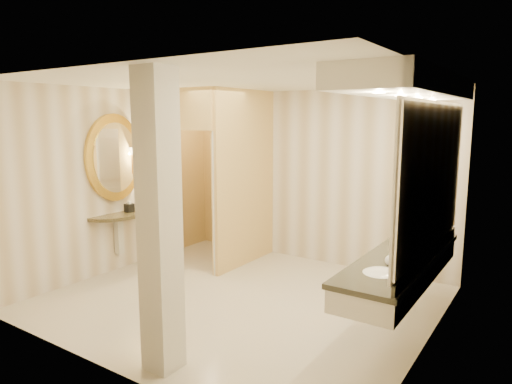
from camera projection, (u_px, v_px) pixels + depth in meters
floor at (240, 299)px, 5.78m from camera, size 4.50×4.50×0.00m
ceiling at (239, 81)px, 5.35m from camera, size 4.50×4.50×0.00m
wall_back at (313, 177)px, 7.21m from camera, size 4.50×0.02×2.70m
wall_front at (104, 226)px, 3.93m from camera, size 4.50×0.02×2.70m
wall_left at (117, 181)px, 6.80m from camera, size 0.02×4.00×2.70m
wall_right at (431, 216)px, 4.33m from camera, size 0.02×4.00×2.70m
toilet_closet at (217, 177)px, 6.97m from camera, size 1.50×1.55×2.70m
wall_sconce at (153, 154)px, 6.92m from camera, size 0.14×0.14×0.42m
vanity at (408, 183)px, 4.56m from camera, size 0.75×2.57×2.09m
console_shelf at (115, 182)px, 6.73m from camera, size 0.98×0.98×1.94m
pillar at (159, 224)px, 4.00m from camera, size 0.29×0.29×2.70m
tissue_box at (130, 208)px, 6.86m from camera, size 0.14×0.14×0.12m
toilet at (238, 227)px, 7.86m from camera, size 0.64×0.90×0.83m
soap_bottle_a at (403, 242)px, 4.95m from camera, size 0.07×0.07×0.12m
soap_bottle_b at (390, 258)px, 4.37m from camera, size 0.13×0.13×0.13m
soap_bottle_c at (401, 235)px, 5.08m from camera, size 0.09×0.09×0.21m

